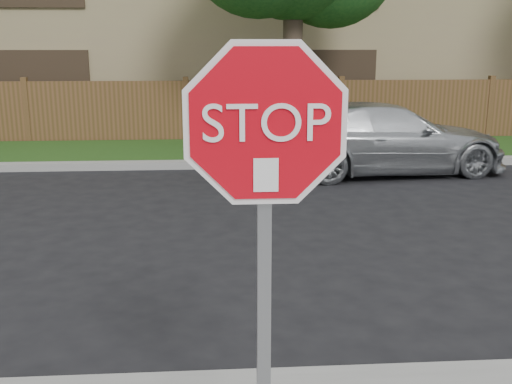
{
  "coord_description": "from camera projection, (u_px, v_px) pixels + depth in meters",
  "views": [
    {
      "loc": [
        0.71,
        -4.07,
        2.48
      ],
      "look_at": [
        0.93,
        -0.9,
        1.7
      ],
      "focal_mm": 42.0,
      "sensor_mm": 36.0,
      "label": 1
    }
  ],
  "objects": [
    {
      "name": "far_curb",
      "position": [
        181.0,
        165.0,
        12.36
      ],
      "size": [
        70.0,
        0.3,
        0.15
      ],
      "primitive_type": "cube",
      "color": "gray",
      "rests_on": "ground"
    },
    {
      "name": "grass_strip",
      "position": [
        184.0,
        152.0,
        13.97
      ],
      "size": [
        70.0,
        3.0,
        0.12
      ],
      "primitive_type": "cube",
      "color": "#1E4714",
      "rests_on": "ground"
    },
    {
      "name": "fence",
      "position": [
        186.0,
        112.0,
        15.34
      ],
      "size": [
        70.0,
        0.12,
        1.6
      ],
      "primitive_type": "cube",
      "color": "#513A1C",
      "rests_on": "ground"
    },
    {
      "name": "apartment_building",
      "position": [
        191.0,
        13.0,
        20.11
      ],
      "size": [
        35.2,
        9.2,
        7.2
      ],
      "color": "tan",
      "rests_on": "ground"
    },
    {
      "name": "stop_sign",
      "position": [
        265.0,
        195.0,
        2.68
      ],
      "size": [
        1.01,
        0.13,
        2.55
      ],
      "color": "gray",
      "rests_on": "sidewalk_near"
    },
    {
      "name": "sedan_right",
      "position": [
        384.0,
        138.0,
        11.79
      ],
      "size": [
        4.97,
        2.44,
        1.39
      ],
      "primitive_type": "imported",
      "rotation": [
        0.0,
        0.0,
        1.68
      ],
      "color": "silver",
      "rests_on": "ground"
    }
  ]
}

